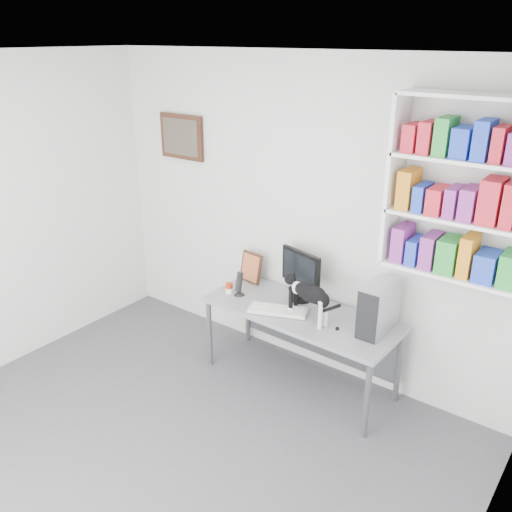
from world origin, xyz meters
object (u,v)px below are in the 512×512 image
at_px(desk, 299,347).
at_px(soup_can, 229,288).
at_px(leaning_print, 251,267).
at_px(bookshelf, 466,190).
at_px(cat, 309,302).
at_px(speaker, 239,283).
at_px(pc_tower, 379,308).
at_px(keyboard, 278,310).
at_px(monitor, 301,275).

distance_m(desk, soup_can, 0.80).
bearing_deg(leaning_print, bookshelf, 7.09).
bearing_deg(cat, speaker, -168.93).
height_order(speaker, leaning_print, leaning_print).
height_order(bookshelf, cat, bookshelf).
height_order(pc_tower, leaning_print, pc_tower).
bearing_deg(bookshelf, pc_tower, -164.32).
relative_size(speaker, leaning_print, 0.78).
height_order(bookshelf, leaning_print, bookshelf).
bearing_deg(keyboard, leaning_print, 125.33).
xyz_separation_m(desk, leaning_print, (-0.68, 0.23, 0.49)).
bearing_deg(bookshelf, desk, -168.80).
height_order(pc_tower, cat, pc_tower).
height_order(desk, monitor, monitor).
relative_size(bookshelf, soup_can, 13.31).
xyz_separation_m(speaker, cat, (0.72, -0.02, 0.05)).
bearing_deg(desk, soup_can, -171.87).
xyz_separation_m(desk, speaker, (-0.59, -0.06, 0.46)).
relative_size(monitor, pc_tower, 1.14).
distance_m(monitor, pc_tower, 0.77).
bearing_deg(speaker, desk, 28.35).
xyz_separation_m(keyboard, cat, (0.27, 0.04, 0.15)).
relative_size(desk, leaning_print, 5.73).
relative_size(monitor, leaning_print, 1.58).
distance_m(desk, pc_tower, 0.84).
xyz_separation_m(keyboard, soup_can, (-0.55, 0.04, 0.03)).
height_order(desk, speaker, speaker).
distance_m(monitor, soup_can, 0.66).
height_order(desk, keyboard, keyboard).
relative_size(pc_tower, speaker, 1.77).
relative_size(keyboard, leaning_print, 1.65).
bearing_deg(monitor, leaning_print, -170.12).
relative_size(desk, speaker, 7.35).
distance_m(pc_tower, leaning_print, 1.33).
distance_m(desk, monitor, 0.61).
xyz_separation_m(soup_can, cat, (0.82, -0.00, 0.12)).
relative_size(bookshelf, desk, 0.75).
distance_m(desk, cat, 0.53).
height_order(bookshelf, soup_can, bookshelf).
distance_m(desk, keyboard, 0.41).
bearing_deg(keyboard, bookshelf, -6.89).
xyz_separation_m(bookshelf, pc_tower, (-0.47, -0.13, -0.96)).
height_order(monitor, leaning_print, monitor).
distance_m(bookshelf, cat, 1.43).
height_order(bookshelf, keyboard, bookshelf).
distance_m(desk, leaning_print, 0.87).
bearing_deg(desk, keyboard, -139.01).
xyz_separation_m(bookshelf, desk, (-1.11, -0.22, -1.51)).
height_order(monitor, keyboard, monitor).
bearing_deg(cat, leaning_print, 171.74).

